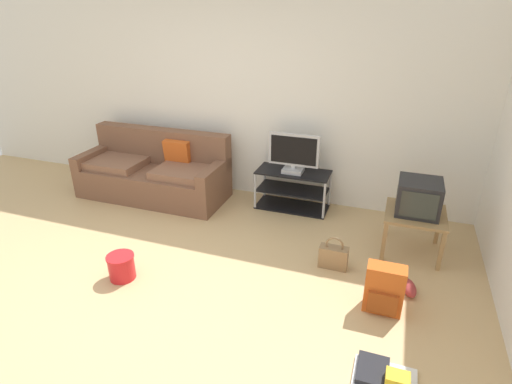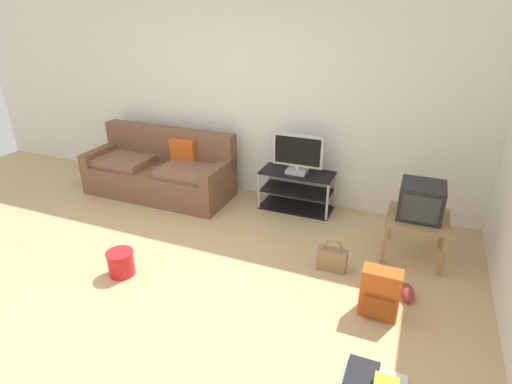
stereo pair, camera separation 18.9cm
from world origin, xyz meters
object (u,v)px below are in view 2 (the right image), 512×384
object	(u,v)px
backpack	(380,293)
handbag	(332,259)
flat_tv	(298,154)
sneakers_pair	(395,290)
crt_tv	(421,200)
couch	(161,171)
floor_tray	(373,383)
side_table	(417,222)
tv_stand	(297,190)
cleaning_bucket	(121,262)

from	to	relation	value
backpack	handbag	xyz separation A→B (m)	(-0.51, 0.49, -0.09)
flat_tv	backpack	size ratio (longest dim) A/B	1.43
sneakers_pair	crt_tv	bearing A→B (deg)	82.39
backpack	handbag	size ratio (longest dim) A/B	1.27
couch	floor_tray	xyz separation A→B (m)	(3.18, -2.18, -0.28)
side_table	tv_stand	bearing A→B (deg)	157.92
sneakers_pair	handbag	bearing A→B (deg)	165.63
couch	side_table	distance (m)	3.34
flat_tv	floor_tray	distance (m)	2.83
handbag	sneakers_pair	world-z (taller)	handbag
couch	side_table	bearing A→B (deg)	-5.87
side_table	backpack	distance (m)	1.10
backpack	handbag	bearing A→B (deg)	138.24
crt_tv	handbag	distance (m)	1.06
tv_stand	side_table	size ratio (longest dim) A/B	1.53
couch	backpack	world-z (taller)	couch
handbag	cleaning_bucket	size ratio (longest dim) A/B	1.32
flat_tv	crt_tv	bearing A→B (deg)	-20.77
couch	side_table	xyz separation A→B (m)	(3.32, -0.34, 0.08)
flat_tv	sneakers_pair	distance (m)	2.00
tv_stand	side_table	world-z (taller)	tv_stand
tv_stand	sneakers_pair	world-z (taller)	tv_stand
flat_tv	crt_tv	world-z (taller)	flat_tv
backpack	floor_tray	xyz separation A→B (m)	(0.07, -0.77, -0.17)
crt_tv	sneakers_pair	bearing A→B (deg)	-97.61
tv_stand	backpack	xyz separation A→B (m)	(1.24, -1.65, -0.04)
crt_tv	backpack	xyz separation A→B (m)	(-0.21, -1.08, -0.42)
couch	crt_tv	bearing A→B (deg)	-5.59
sneakers_pair	tv_stand	bearing A→B (deg)	135.79
side_table	sneakers_pair	bearing A→B (deg)	-97.78
tv_stand	handbag	distance (m)	1.38
floor_tray	cleaning_bucket	bearing A→B (deg)	170.56
tv_stand	flat_tv	distance (m)	0.49
crt_tv	sneakers_pair	xyz separation A→B (m)	(-0.10, -0.74, -0.59)
backpack	cleaning_bucket	bearing A→B (deg)	-169.03
side_table	couch	bearing A→B (deg)	174.13
flat_tv	cleaning_bucket	distance (m)	2.38
couch	sneakers_pair	distance (m)	3.41
backpack	floor_tray	bearing A→B (deg)	-82.55
side_table	backpack	xyz separation A→B (m)	(-0.21, -1.06, -0.18)
couch	flat_tv	world-z (taller)	flat_tv
handbag	cleaning_bucket	xyz separation A→B (m)	(-1.88, -0.86, 0.01)
flat_tv	handbag	bearing A→B (deg)	-57.22
sneakers_pair	flat_tv	bearing A→B (deg)	136.27
handbag	sneakers_pair	size ratio (longest dim) A/B	0.90
handbag	sneakers_pair	distance (m)	0.65
tv_stand	cleaning_bucket	size ratio (longest dim) A/B	3.50
tv_stand	couch	bearing A→B (deg)	-172.40
tv_stand	side_table	bearing A→B (deg)	-22.08
backpack	flat_tv	bearing A→B (deg)	129.56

